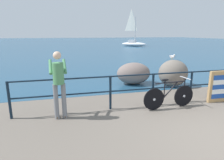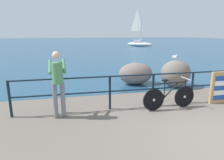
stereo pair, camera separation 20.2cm
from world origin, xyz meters
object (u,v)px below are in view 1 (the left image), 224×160
object	(u,v)px
person_at_railing	(59,82)
seagull	(172,56)
breakwater_boulder_left	(134,73)
bicycle	(169,96)
breakwater_boulder_main	(173,73)
sailboat	(133,42)
folded_deckchair_stack	(220,86)

from	to	relation	value
person_at_railing	seagull	xyz separation A→B (m)	(4.59, 2.25, 0.28)
breakwater_boulder_left	seagull	distance (m)	1.78
bicycle	breakwater_boulder_main	xyz separation A→B (m)	(1.47, 2.23, 0.18)
bicycle	breakwater_boulder_left	distance (m)	3.01
breakwater_boulder_left	seagull	xyz separation A→B (m)	(1.44, -0.69, 0.79)
breakwater_boulder_left	sailboat	xyz separation A→B (m)	(8.99, 24.12, 0.23)
breakwater_boulder_left	person_at_railing	bearing A→B (deg)	-137.08
breakwater_boulder_main	seagull	distance (m)	0.71
bicycle	folded_deckchair_stack	size ratio (longest dim) A/B	1.63
breakwater_boulder_main	folded_deckchair_stack	bearing A→B (deg)	-78.88
person_at_railing	folded_deckchair_stack	world-z (taller)	person_at_railing
person_at_railing	folded_deckchair_stack	xyz separation A→B (m)	(5.07, 0.02, -0.47)
person_at_railing	folded_deckchair_stack	size ratio (longest dim) A/B	1.71
bicycle	breakwater_boulder_main	world-z (taller)	breakwater_boulder_main
folded_deckchair_stack	sailboat	xyz separation A→B (m)	(7.07, 27.03, 0.19)
breakwater_boulder_main	sailboat	size ratio (longest dim) A/B	0.21
seagull	sailboat	size ratio (longest dim) A/B	0.06
person_at_railing	bicycle	bearing A→B (deg)	-94.34
bicycle	sailboat	size ratio (longest dim) A/B	0.28
breakwater_boulder_left	sailboat	size ratio (longest dim) A/B	0.24
person_at_railing	breakwater_boulder_main	distance (m)	5.15
bicycle	breakwater_boulder_main	size ratio (longest dim) A/B	1.34
bicycle	sailboat	xyz separation A→B (m)	(8.96, 27.13, 0.32)
seagull	person_at_railing	bearing A→B (deg)	-77.28
folded_deckchair_stack	seagull	distance (m)	2.39
sailboat	breakwater_boulder_main	bearing A→B (deg)	-67.00
breakwater_boulder_left	seagull	size ratio (longest dim) A/B	4.40
person_at_railing	seagull	size ratio (longest dim) A/B	5.20
folded_deckchair_stack	breakwater_boulder_main	distance (m)	2.18
bicycle	folded_deckchair_stack	world-z (taller)	folded_deckchair_stack
folded_deckchair_stack	seagull	size ratio (longest dim) A/B	3.04
bicycle	folded_deckchair_stack	distance (m)	1.90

